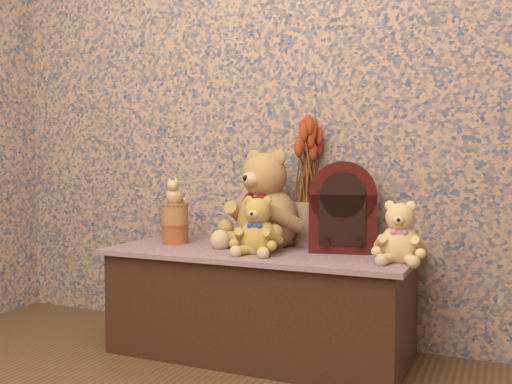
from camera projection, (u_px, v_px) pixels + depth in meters
display_shelf at (261, 302)px, 2.37m from camera, size 1.25×0.57×0.43m
teddy_large at (268, 195)px, 2.44m from camera, size 0.47×0.51×0.44m
teddy_medium at (258, 223)px, 2.25m from camera, size 0.21×0.24×0.24m
teddy_small at (400, 229)px, 2.06m from camera, size 0.21×0.24×0.24m
cathedral_radio at (343, 206)px, 2.32m from camera, size 0.30×0.25×0.36m
ceramic_vase at (306, 224)px, 2.48m from camera, size 0.15×0.15×0.19m
dried_stalks at (306, 156)px, 2.47m from camera, size 0.27×0.27×0.39m
biscuit_tin_lower at (175, 234)px, 2.53m from camera, size 0.15×0.15×0.08m
biscuit_tin_upper at (175, 214)px, 2.53m from camera, size 0.15×0.15×0.09m
cat_figurine at (175, 190)px, 2.52m from camera, size 0.11×0.11×0.12m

